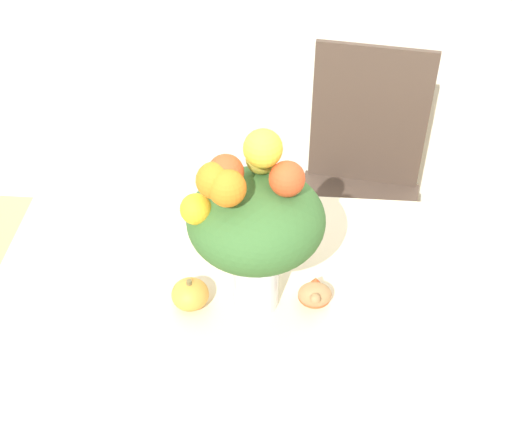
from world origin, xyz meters
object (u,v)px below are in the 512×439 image
Objects in this scene: flower_vase at (254,222)px; pumpkin at (190,295)px; turkey_figurine at (315,290)px; dining_chair_near_window at (359,189)px.

pumpkin is (-0.16, -0.02, -0.23)m from flower_vase.
flower_vase reaches higher than turkey_figurine.
flower_vase is 0.97m from dining_chair_near_window.
dining_chair_near_window reaches higher than turkey_figurine.
pumpkin is at bearing -171.39° from flower_vase.
pumpkin is 0.83× the size of turkey_figurine.
dining_chair_near_window is (0.47, 0.80, -0.28)m from pumpkin.
turkey_figurine is 0.82m from dining_chair_near_window.
pumpkin is at bearing -172.06° from turkey_figurine.
pumpkin is at bearing -113.08° from dining_chair_near_window.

